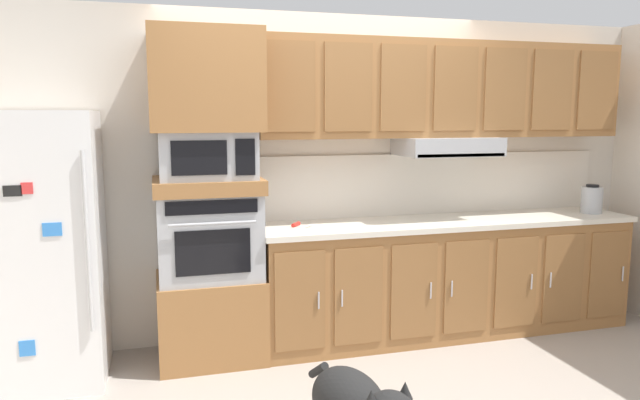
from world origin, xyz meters
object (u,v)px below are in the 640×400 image
Objects in this scene: microwave at (207,155)px; electric_kettle at (592,200)px; refrigerator at (40,249)px; screwdriver at (297,224)px; built_in_oven at (209,235)px.

electric_kettle is at bearing -0.86° from microwave.
refrigerator is 4.24m from electric_kettle.
microwave is at bearing 179.14° from electric_kettle.
microwave is at bearing -177.06° from screwdriver.
microwave is 3.19m from electric_kettle.
microwave is (1.08, 0.07, 0.58)m from refrigerator.
screwdriver is at bearing 178.17° from electric_kettle.
screwdriver is at bearing 2.94° from microwave.
built_in_oven reaches higher than screwdriver.
refrigerator is 2.51× the size of built_in_oven.
electric_kettle is (3.16, -0.05, 0.13)m from built_in_oven.
refrigerator is at bearing -176.43° from built_in_oven.
electric_kettle is at bearing -1.83° from screwdriver.
refrigerator is at bearing -176.66° from screwdriver.
microwave is (0.00, -0.00, 0.56)m from built_in_oven.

